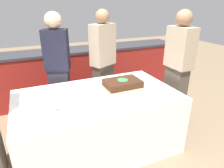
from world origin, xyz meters
TOP-DOWN VIEW (x-y plane):
  - ground_plane at (0.00, 0.00)m, footprint 14.00×14.00m
  - back_counter at (0.00, 1.60)m, footprint 4.40×0.58m
  - dining_table at (0.00, 0.00)m, footprint 1.83×1.06m
  - cake at (0.37, 0.09)m, footprint 0.48×0.34m
  - plate_stack at (-0.70, 0.07)m, footprint 0.23×0.23m
  - wine_glass at (-0.51, -0.21)m, footprint 0.06×0.06m
  - side_plate_near_cake at (0.31, 0.38)m, footprint 0.20×0.20m
  - utensil_pile at (-0.08, -0.41)m, footprint 0.15×0.11m
  - person_cutting_cake at (0.37, 0.75)m, footprint 0.42×0.34m
  - person_seated_right at (1.14, 0.00)m, footprint 0.20×0.37m
  - person_standing_back at (-0.30, 0.75)m, footprint 0.37×0.31m

SIDE VIEW (x-z plane):
  - ground_plane at x=0.00m, z-range 0.00..0.00m
  - dining_table at x=0.00m, z-range 0.00..0.73m
  - back_counter at x=0.00m, z-range 0.00..0.92m
  - side_plate_near_cake at x=0.31m, z-range 0.73..0.74m
  - utensil_pile at x=-0.08m, z-range 0.73..0.75m
  - plate_stack at x=-0.70m, z-range 0.73..0.81m
  - cake at x=0.37m, z-range 0.73..0.82m
  - wine_glass at x=-0.51m, z-range 0.76..0.92m
  - person_cutting_cake at x=0.37m, z-range 0.03..1.66m
  - person_seated_right at x=1.14m, z-range 0.03..1.67m
  - person_standing_back at x=-0.30m, z-range 0.05..1.66m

